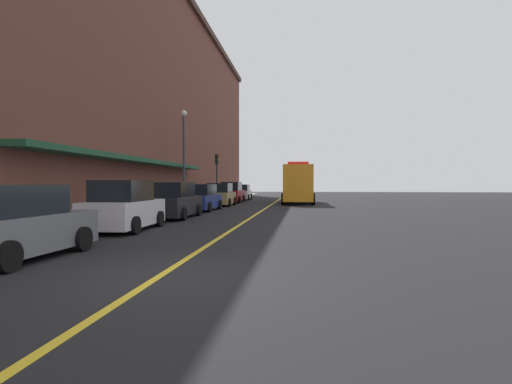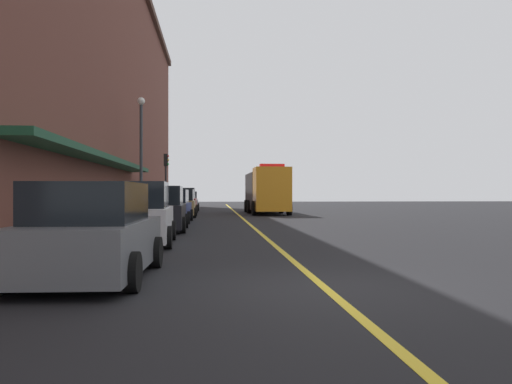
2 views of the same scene
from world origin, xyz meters
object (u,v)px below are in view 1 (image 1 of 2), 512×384
Objects in this scene: parked_car_0 at (11,225)px; parked_car_2 at (173,201)px; parking_meter_1 at (174,195)px; parked_car_3 at (201,198)px; parked_car_6 at (241,193)px; traffic_light_near at (217,169)px; parking_meter_2 at (226,190)px; parked_car_1 at (124,207)px; parked_car_4 at (220,195)px; parked_car_5 at (232,193)px; street_lamp_left at (184,147)px; parking_meter_0 at (171,195)px; utility_truck at (298,184)px.

parked_car_2 is at bearing 1.24° from parked_car_0.
parked_car_0 reaches higher than parking_meter_1.
parked_car_0 is 0.89× the size of parked_car_3.
traffic_light_near is at bearing 167.83° from parked_car_6.
parking_meter_1 is 1.00× the size of parking_meter_2.
parked_car_1 is at bearing -86.70° from traffic_light_near.
parked_car_4 is at bearing 0.05° from parked_car_3.
parked_car_5 is 9.53m from street_lamp_left.
parked_car_4 is 3.11× the size of parking_meter_1.
parking_meter_0 is at bearing 140.88° from parked_car_3.
parked_car_6 is 7.09m from traffic_light_near.
parked_car_1 reaches higher than parked_car_3.
parking_meter_1 is (-1.45, 4.59, 0.21)m from parked_car_2.
parked_car_5 is 1.08× the size of traffic_light_near.
traffic_light_near is at bearing 105.36° from parked_car_5.
utility_truck reaches higher than parked_car_4.
parked_car_3 is 2.22m from parking_meter_0.
traffic_light_near is at bearing 7.50° from parked_car_3.
parked_car_2 is 1.06× the size of parked_car_6.
parked_car_6 is 15.37m from street_lamp_left.
parked_car_4 is at bearing -75.11° from traffic_light_near.
parked_car_0 is 16.23m from parking_meter_1.
street_lamp_left reaches higher than parked_car_5.
parking_meter_1 is (-7.53, -12.03, -0.63)m from utility_truck.
parked_car_4 is (0.06, 5.91, 0.03)m from parked_car_3.
parked_car_0 is 15.70m from parking_meter_0.
parked_car_2 is 3.63× the size of parking_meter_0.
parking_meter_1 is 17.29m from parking_meter_2.
street_lamp_left is (-2.05, 8.72, 3.55)m from parked_car_2.
parking_meter_0 is at bearing 168.50° from parked_car_4.
parked_car_4 reaches higher than parking_meter_2.
parked_car_3 is at bearing 50.23° from parking_meter_0.
parked_car_5 is at bearing -97.82° from utility_truck.
parked_car_5 reaches higher than parking_meter_2.
parked_car_5 is 3.48× the size of parking_meter_1.
parked_car_1 is 3.24× the size of parking_meter_1.
parked_car_2 is (0.09, 5.56, -0.02)m from parked_car_1.
parking_meter_1 is at bearing -33.03° from utility_truck.
street_lamp_left is at bearing 97.33° from parking_meter_0.
parked_car_1 is at bearing -179.60° from parked_car_3.
parked_car_6 is 0.65× the size of street_lamp_left.
parking_meter_1 is 0.31× the size of traffic_light_near.
parked_car_6 is 0.52× the size of utility_truck.
parking_meter_0 is 0.19× the size of street_lamp_left.
parked_car_2 reaches higher than parked_car_6.
parked_car_6 is 1.05× the size of traffic_light_near.
parked_car_3 is 1.11× the size of traffic_light_near.
utility_truck is at bearing -51.26° from parked_car_4.
traffic_light_near is (-1.35, 11.22, 2.35)m from parked_car_3.
parked_car_2 is 3.63× the size of parking_meter_1.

